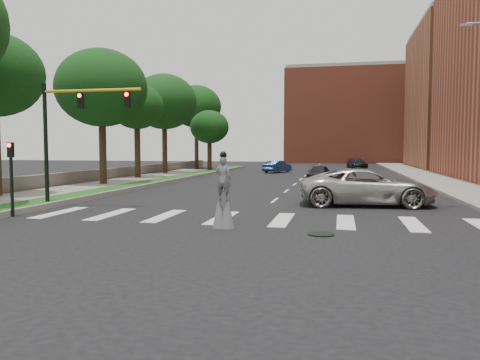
% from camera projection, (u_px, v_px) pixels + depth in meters
% --- Properties ---
extents(ground_plane, '(160.00, 160.00, 0.00)m').
position_uv_depth(ground_plane, '(247.00, 223.00, 18.66)').
color(ground_plane, black).
rests_on(ground_plane, ground).
extents(grass_median, '(2.00, 60.00, 0.25)m').
position_uv_depth(grass_median, '(162.00, 181.00, 40.57)').
color(grass_median, '#194E16').
rests_on(grass_median, ground).
extents(median_curb, '(0.20, 60.00, 0.28)m').
position_uv_depth(median_curb, '(174.00, 181.00, 40.35)').
color(median_curb, gray).
rests_on(median_curb, ground).
extents(sidewalk_left, '(4.00, 60.00, 0.18)m').
position_uv_depth(sidewalk_left, '(65.00, 191.00, 31.44)').
color(sidewalk_left, gray).
rests_on(sidewalk_left, ground).
extents(sidewalk_right, '(5.00, 90.00, 0.18)m').
position_uv_depth(sidewalk_right, '(445.00, 181.00, 40.42)').
color(sidewalk_right, gray).
rests_on(sidewalk_right, ground).
extents(stone_wall, '(0.50, 56.00, 1.10)m').
position_uv_depth(stone_wall, '(115.00, 174.00, 43.64)').
color(stone_wall, '#615B53').
rests_on(stone_wall, ground).
extents(manhole, '(0.90, 0.90, 0.04)m').
position_uv_depth(manhole, '(321.00, 234.00, 16.08)').
color(manhole, black).
rests_on(manhole, ground).
extents(building_far, '(16.00, 22.00, 20.00)m').
position_uv_depth(building_far, '(474.00, 98.00, 66.02)').
color(building_far, '#B15E41').
rests_on(building_far, ground).
extents(building_backdrop, '(26.00, 14.00, 18.00)m').
position_uv_depth(building_backdrop, '(353.00, 117.00, 92.85)').
color(building_backdrop, '#A34933').
rests_on(building_backdrop, ground).
extents(traffic_signal, '(5.30, 0.23, 6.20)m').
position_uv_depth(traffic_signal, '(67.00, 124.00, 23.34)').
color(traffic_signal, black).
rests_on(traffic_signal, ground).
extents(secondary_signal, '(0.25, 0.21, 3.23)m').
position_uv_depth(secondary_signal, '(11.00, 172.00, 20.19)').
color(secondary_signal, black).
rests_on(secondary_signal, ground).
extents(stilt_performer, '(0.84, 0.56, 2.86)m').
position_uv_depth(stilt_performer, '(223.00, 199.00, 17.37)').
color(stilt_performer, black).
rests_on(stilt_performer, ground).
extents(suv_crossing, '(7.14, 3.79, 1.91)m').
position_uv_depth(suv_crossing, '(367.00, 187.00, 24.17)').
color(suv_crossing, '#AEACA5').
rests_on(suv_crossing, ground).
extents(car_near, '(2.22, 4.47, 1.46)m').
position_uv_depth(car_near, '(319.00, 173.00, 41.14)').
color(car_near, black).
rests_on(car_near, ground).
extents(car_mid, '(3.13, 4.68, 1.46)m').
position_uv_depth(car_mid, '(277.00, 167.00, 55.59)').
color(car_mid, navy).
rests_on(car_mid, ground).
extents(car_far, '(3.28, 5.31, 1.44)m').
position_uv_depth(car_far, '(357.00, 163.00, 67.27)').
color(car_far, black).
rests_on(car_far, ground).
extents(tree_2, '(7.04, 7.04, 10.59)m').
position_uv_depth(tree_2, '(102.00, 88.00, 36.05)').
color(tree_2, black).
rests_on(tree_2, ground).
extents(tree_3, '(5.03, 5.03, 8.99)m').
position_uv_depth(tree_3, '(137.00, 107.00, 43.92)').
color(tree_3, black).
rests_on(tree_3, ground).
extents(tree_4, '(7.13, 7.13, 11.05)m').
position_uv_depth(tree_4, '(164.00, 102.00, 51.35)').
color(tree_4, black).
rests_on(tree_4, ground).
extents(tree_5, '(6.87, 6.87, 11.53)m').
position_uv_depth(tree_5, '(196.00, 107.00, 64.27)').
color(tree_5, black).
rests_on(tree_5, ground).
extents(tree_6, '(4.75, 4.75, 7.53)m').
position_uv_depth(tree_6, '(209.00, 127.00, 57.18)').
color(tree_6, black).
rests_on(tree_6, ground).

